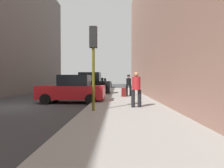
{
  "coord_description": "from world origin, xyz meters",
  "views": [
    {
      "loc": [
        5.5,
        -9.56,
        1.45
      ],
      "look_at": [
        5.08,
        6.26,
        1.12
      ],
      "focal_mm": 28.0,
      "sensor_mm": 36.0,
      "label": 1
    }
  ],
  "objects": [
    {
      "name": "parked_black_suv",
      "position": [
        2.65,
        8.13,
        1.03
      ],
      "size": [
        4.66,
        2.19,
        2.25
      ],
      "color": "black",
      "rests_on": "ground_plane"
    },
    {
      "name": "traffic_light",
      "position": [
        4.5,
        -2.07,
        2.76
      ],
      "size": [
        0.32,
        0.32,
        3.6
      ],
      "color": "#514C0F",
      "rests_on": "sidewalk"
    },
    {
      "name": "rolling_suitcase",
      "position": [
        6.09,
        4.49,
        0.49
      ],
      "size": [
        0.42,
        0.6,
        1.04
      ],
      "color": "#591414",
      "rests_on": "sidewalk"
    },
    {
      "name": "fire_hydrant",
      "position": [
        4.45,
        3.53,
        0.5
      ],
      "size": [
        0.42,
        0.22,
        0.7
      ],
      "color": "red",
      "rests_on": "sidewalk"
    },
    {
      "name": "pedestrian_in_red_jacket",
      "position": [
        6.45,
        -1.12,
        1.1
      ],
      "size": [
        0.52,
        0.46,
        1.71
      ],
      "color": "black",
      "rests_on": "sidewalk"
    },
    {
      "name": "parked_silver_sedan",
      "position": [
        2.65,
        14.16,
        0.85
      ],
      "size": [
        4.22,
        2.1,
        1.79
      ],
      "color": "#B7BABF",
      "rests_on": "ground_plane"
    },
    {
      "name": "parked_dark_green_sedan",
      "position": [
        2.65,
        19.87,
        0.85
      ],
      "size": [
        4.25,
        2.15,
        1.79
      ],
      "color": "#193828",
      "rests_on": "ground_plane"
    },
    {
      "name": "sidewalk",
      "position": [
        6.0,
        0.0,
        0.07
      ],
      "size": [
        4.0,
        40.0,
        0.15
      ],
      "primitive_type": "cube",
      "color": "gray",
      "rests_on": "ground_plane"
    },
    {
      "name": "ground_plane",
      "position": [
        0.0,
        0.0,
        0.0
      ],
      "size": [
        120.0,
        120.0,
        0.0
      ],
      "primitive_type": "plane",
      "color": "#38383A"
    },
    {
      "name": "pedestrian_with_fedora",
      "position": [
        6.53,
        5.28,
        1.14
      ],
      "size": [
        0.52,
        0.45,
        1.78
      ],
      "color": "black",
      "rests_on": "sidewalk"
    },
    {
      "name": "parked_red_hatchback",
      "position": [
        2.65,
        1.68,
        0.85
      ],
      "size": [
        4.24,
        2.13,
        1.79
      ],
      "color": "#B2191E",
      "rests_on": "ground_plane"
    }
  ]
}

